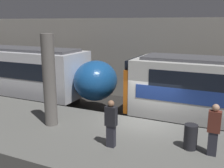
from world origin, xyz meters
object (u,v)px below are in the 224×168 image
Objects in this scene: person_waiting at (214,129)px; person_walking at (111,123)px; support_pillar_near at (49,81)px; trash_bin at (191,137)px.

person_waiting is 1.04× the size of person_walking.
support_pillar_near is 3.32m from person_walking.
support_pillar_near is 6.30m from person_waiting.
person_waiting is (6.22, 0.06, -0.96)m from support_pillar_near.
person_walking reaches higher than trash_bin.
support_pillar_near is 2.26× the size of person_walking.
trash_bin is at bearing 2.19° from support_pillar_near.
trash_bin is at bearing 21.58° from person_walking.
support_pillar_near is 2.19× the size of person_waiting.
person_waiting is at bearing -11.96° from trash_bin.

